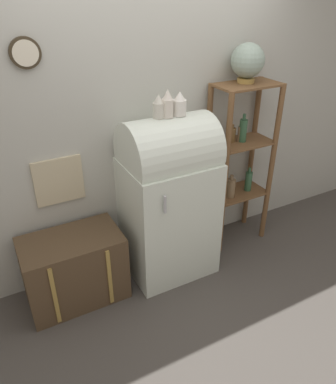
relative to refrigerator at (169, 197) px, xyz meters
name	(u,v)px	position (x,y,z in m)	size (l,w,h in m)	color
ground_plane	(182,282)	(0.00, -0.25, -0.74)	(12.00, 12.00, 0.00)	#4C4742
wall_back	(150,117)	(0.00, 0.32, 0.61)	(7.00, 0.09, 2.70)	#B7B7AD
refrigerator	(169,197)	(0.00, 0.00, 0.00)	(0.73, 0.62, 1.44)	silver
suitcase_trunk	(74,268)	(-0.86, 0.02, -0.45)	(0.78, 0.48, 0.58)	brown
shelf_unit	(240,158)	(0.81, 0.10, 0.15)	(0.59, 0.34, 1.58)	brown
globe	(248,61)	(0.82, 0.14, 1.01)	(0.28, 0.28, 0.32)	#AD8942
vase_left	(159,107)	(-0.08, 0.01, 0.78)	(0.09, 0.09, 0.18)	beige
vase_center	(168,104)	(-0.01, 0.00, 0.80)	(0.09, 0.09, 0.21)	silver
vase_right	(180,104)	(0.09, 0.00, 0.78)	(0.10, 0.10, 0.18)	white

